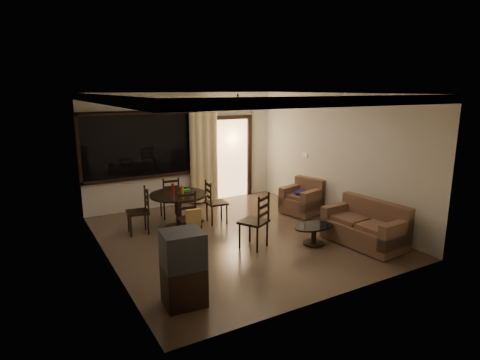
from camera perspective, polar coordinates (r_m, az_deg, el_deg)
ground at (r=8.10m, az=-0.28°, el=-8.00°), size 5.50×5.50×0.00m
room_shell at (r=9.47m, az=-2.46°, el=6.46°), size 5.50×6.70×5.50m
dining_table at (r=8.51m, az=-8.74°, el=-2.97°), size 1.19×1.19×0.96m
dining_chair_west at (r=8.44m, az=-14.20°, el=-5.53°), size 0.46×0.46×0.95m
dining_chair_east at (r=8.82m, az=-3.41°, el=-4.32°), size 0.46×0.46×0.95m
dining_chair_south at (r=7.80m, az=-7.06°, el=-6.57°), size 0.46×0.52×0.95m
dining_chair_north at (r=9.32m, az=-9.91°, el=-3.55°), size 0.46×0.46×0.95m
tv_cabinet at (r=5.59m, az=-8.04°, el=-12.29°), size 0.60×0.54×1.05m
sofa at (r=8.00m, az=17.51°, el=-6.47°), size 0.92×1.57×0.80m
armchair at (r=9.59m, az=8.98°, el=-2.76°), size 0.97×0.97×0.80m
coffee_table at (r=7.77m, az=10.47°, el=-7.26°), size 0.83×0.50×0.37m
side_chair at (r=7.48m, az=2.03°, el=-7.30°), size 0.63×0.63×1.04m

